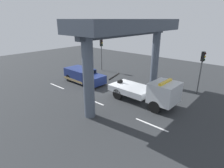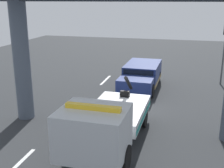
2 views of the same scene
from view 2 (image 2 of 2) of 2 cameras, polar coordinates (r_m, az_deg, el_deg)
The scene contains 6 objects.
ground_plane at distance 15.43m, azimuth 2.91°, elevation -5.97°, with size 60.00×40.00×0.10m, color #2D3033.
lane_stripe_west at distance 21.58m, azimuth -1.28°, elevation 0.79°, with size 2.60×0.16×0.01m, color silver.
lane_stripe_mid at distance 16.18m, azimuth -7.08°, elevation -4.79°, with size 2.60×0.16×0.01m, color silver.
lane_stripe_east at distance 11.40m, azimuth -18.50°, elevation -15.25°, with size 2.60×0.16×0.01m, color silver.
tow_truck_white at distance 11.31m, azimuth -1.30°, elevation -7.73°, with size 7.27×2.51×2.46m.
towed_van_green at distance 19.67m, azimuth 5.80°, elevation 1.49°, with size 5.23×2.29×1.58m.
Camera 2 is at (13.99, 2.82, 5.84)m, focal length 46.26 mm.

